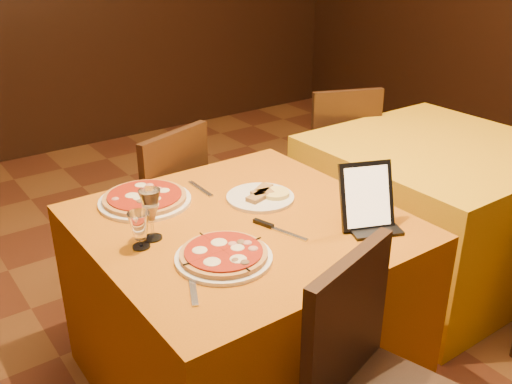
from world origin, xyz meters
TOP-DOWN VIEW (x-y plane):
  - main_table at (-0.15, 0.29)m, footprint 1.10×1.10m
  - side_table at (1.14, 0.39)m, footprint 1.10×1.10m
  - chair_main_far at (-0.15, 1.10)m, footprint 0.54×0.54m
  - chair_side_far at (1.14, 1.17)m, footprint 0.47×0.47m
  - pizza_near at (-0.36, 0.10)m, footprint 0.32×0.32m
  - pizza_far at (-0.38, 0.64)m, footprint 0.36×0.36m
  - cutlet_dish at (0.01, 0.40)m, footprint 0.27×0.27m
  - wine_glass at (-0.48, 0.36)m, footprint 0.09×0.09m
  - water_glass at (-0.54, 0.33)m, footprint 0.10×0.10m
  - tablet at (0.19, -0.00)m, footprint 0.22×0.17m
  - knife at (-0.09, 0.13)m, footprint 0.08×0.21m
  - fork_near at (-0.53, 0.01)m, footprint 0.10×0.17m
  - fork_far at (-0.14, 0.62)m, footprint 0.02×0.18m

SIDE VIEW (x-z plane):
  - main_table at x=-0.15m, z-range 0.00..0.75m
  - side_table at x=1.14m, z-range 0.00..0.75m
  - chair_main_far at x=-0.15m, z-range 0.00..0.91m
  - chair_side_far at x=1.14m, z-range 0.00..0.91m
  - knife at x=-0.09m, z-range 0.75..0.76m
  - fork_near at x=-0.53m, z-range 0.75..0.76m
  - fork_far at x=-0.14m, z-range 0.75..0.76m
  - cutlet_dish at x=0.01m, z-range 0.75..0.78m
  - pizza_near at x=-0.36m, z-range 0.75..0.78m
  - pizza_far at x=-0.38m, z-range 0.75..0.78m
  - water_glass at x=-0.54m, z-range 0.75..0.88m
  - wine_glass at x=-0.48m, z-range 0.75..0.94m
  - tablet at x=0.19m, z-range 0.75..0.99m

